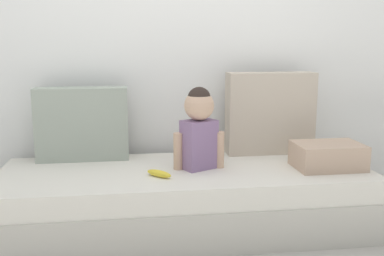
% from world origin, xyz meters
% --- Properties ---
extents(ground_plane, '(12.00, 12.00, 0.00)m').
position_xyz_m(ground_plane, '(0.00, 0.00, 0.00)').
color(ground_plane, '#B2ADA3').
extents(back_wall, '(5.48, 0.10, 2.28)m').
position_xyz_m(back_wall, '(0.00, 0.55, 1.14)').
color(back_wall, white).
rests_on(back_wall, ground).
extents(couch, '(2.28, 0.83, 0.38)m').
position_xyz_m(couch, '(0.00, 0.00, 0.19)').
color(couch, beige).
rests_on(couch, ground).
extents(throw_pillow_left, '(0.58, 0.16, 0.47)m').
position_xyz_m(throw_pillow_left, '(-0.63, 0.32, 0.61)').
color(throw_pillow_left, '#99A393').
rests_on(throw_pillow_left, couch).
extents(throw_pillow_right, '(0.60, 0.16, 0.55)m').
position_xyz_m(throw_pillow_right, '(0.63, 0.32, 0.65)').
color(throw_pillow_right, '#C1B29E').
rests_on(throw_pillow_right, couch).
extents(toddler, '(0.31, 0.21, 0.50)m').
position_xyz_m(toddler, '(0.09, -0.00, 0.64)').
color(toddler, gray).
rests_on(toddler, couch).
extents(banana, '(0.15, 0.15, 0.04)m').
position_xyz_m(banana, '(-0.17, -0.14, 0.40)').
color(banana, yellow).
rests_on(banana, couch).
extents(folded_blanket, '(0.40, 0.28, 0.15)m').
position_xyz_m(folded_blanket, '(0.86, -0.10, 0.45)').
color(folded_blanket, tan).
rests_on(folded_blanket, couch).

